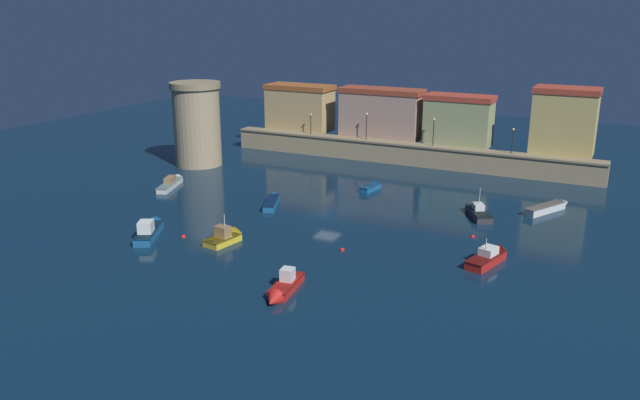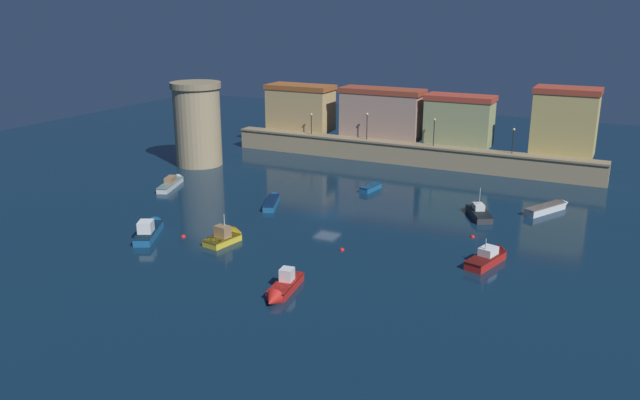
% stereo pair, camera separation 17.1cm
% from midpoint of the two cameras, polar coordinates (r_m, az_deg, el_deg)
% --- Properties ---
extents(ground_plane, '(143.43, 143.43, 0.00)m').
position_cam_midpoint_polar(ground_plane, '(68.55, 0.55, -1.22)').
color(ground_plane, '#0C2338').
extents(quay_wall, '(52.38, 2.37, 2.93)m').
position_cam_midpoint_polar(quay_wall, '(90.50, 7.41, 4.12)').
color(quay_wall, '#9E8966').
rests_on(quay_wall, ground).
extents(old_town_backdrop, '(47.40, 5.08, 8.61)m').
position_cam_midpoint_polar(old_town_backdrop, '(92.47, 8.53, 7.47)').
color(old_town_backdrop, tan).
rests_on(old_town_backdrop, ground).
extents(fortress_tower, '(6.83, 6.83, 11.36)m').
position_cam_midpoint_polar(fortress_tower, '(90.01, -10.89, 6.65)').
color(fortress_tower, '#9E8966').
rests_on(fortress_tower, ground).
extents(quay_lamp_0, '(0.32, 0.32, 3.09)m').
position_cam_midpoint_polar(quay_lamp_0, '(95.36, -0.87, 7.08)').
color(quay_lamp_0, black).
rests_on(quay_lamp_0, quay_wall).
extents(quay_lamp_1, '(0.32, 0.32, 3.78)m').
position_cam_midpoint_polar(quay_lamp_1, '(91.68, 4.08, 6.89)').
color(quay_lamp_1, black).
rests_on(quay_lamp_1, quay_wall).
extents(quay_lamp_2, '(0.32, 0.32, 3.76)m').
position_cam_midpoint_polar(quay_lamp_2, '(88.55, 9.97, 6.31)').
color(quay_lamp_2, black).
rests_on(quay_lamp_2, quay_wall).
extents(quay_lamp_3, '(0.32, 0.32, 3.28)m').
position_cam_midpoint_polar(quay_lamp_3, '(86.35, 16.63, 5.40)').
color(quay_lamp_3, black).
rests_on(quay_lamp_3, quay_wall).
extents(moored_boat_0, '(4.52, 6.96, 2.23)m').
position_cam_midpoint_polar(moored_boat_0, '(64.36, -14.85, -2.50)').
color(moored_boat_0, '#195689').
rests_on(moored_boat_0, ground).
extents(moored_boat_1, '(4.25, 5.99, 3.54)m').
position_cam_midpoint_polar(moored_boat_1, '(70.13, 13.61, -0.90)').
color(moored_boat_1, '#333338').
rests_on(moored_boat_1, ground).
extents(moored_boat_2, '(1.72, 4.34, 1.05)m').
position_cam_midpoint_polar(moored_boat_2, '(77.66, 4.62, 1.20)').
color(moored_boat_2, '#195689').
rests_on(moored_boat_2, ground).
extents(moored_boat_3, '(3.41, 6.20, 1.13)m').
position_cam_midpoint_polar(moored_boat_3, '(71.92, -4.31, -0.06)').
color(moored_boat_3, '#195689').
rests_on(moored_boat_3, ground).
extents(moored_boat_4, '(3.06, 6.06, 2.77)m').
position_cam_midpoint_polar(moored_boat_4, '(57.78, 14.77, -4.82)').
color(moored_boat_4, red).
rests_on(moored_boat_4, ground).
extents(moored_boat_5, '(4.34, 6.76, 1.15)m').
position_cam_midpoint_polar(moored_boat_5, '(73.62, 19.58, -0.59)').
color(moored_boat_5, silver).
rests_on(moored_boat_5, ground).
extents(moored_boat_6, '(3.54, 7.28, 1.60)m').
position_cam_midpoint_polar(moored_boat_6, '(81.00, -12.99, 1.54)').
color(moored_boat_6, silver).
rests_on(moored_boat_6, ground).
extents(moored_boat_7, '(2.49, 4.58, 3.31)m').
position_cam_midpoint_polar(moored_boat_7, '(61.14, -8.25, -3.22)').
color(moored_boat_7, gold).
rests_on(moored_boat_7, ground).
extents(moored_boat_8, '(2.19, 5.78, 2.04)m').
position_cam_midpoint_polar(moored_boat_8, '(50.03, -3.42, -7.80)').
color(moored_boat_8, red).
rests_on(moored_boat_8, ground).
extents(mooring_buoy_0, '(0.45, 0.45, 0.45)m').
position_cam_midpoint_polar(mooring_buoy_0, '(63.48, 13.27, -3.21)').
color(mooring_buoy_0, red).
rests_on(mooring_buoy_0, ground).
extents(mooring_buoy_1, '(0.44, 0.44, 0.44)m').
position_cam_midpoint_polar(mooring_buoy_1, '(58.62, 1.89, -4.45)').
color(mooring_buoy_1, red).
rests_on(mooring_buoy_1, ground).
extents(mooring_buoy_2, '(0.48, 0.48, 0.48)m').
position_cam_midpoint_polar(mooring_buoy_2, '(63.16, -12.06, -3.23)').
color(mooring_buoy_2, red).
rests_on(mooring_buoy_2, ground).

